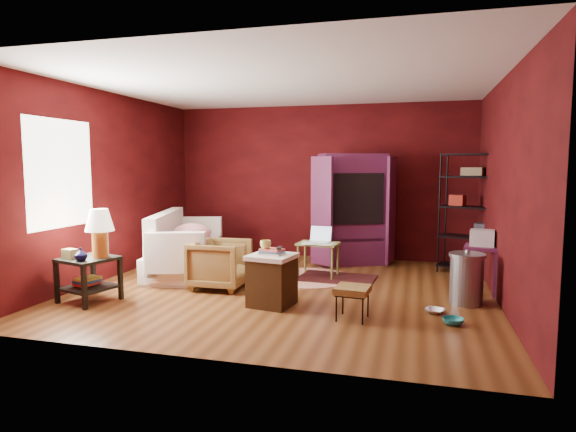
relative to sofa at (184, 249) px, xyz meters
name	(u,v)px	position (x,y,z in m)	size (l,w,h in m)	color
room	(281,188)	(1.77, -0.58, 1.02)	(5.54, 5.04, 2.84)	brown
sofa	(184,249)	(0.00, 0.00, 0.00)	(1.94, 0.57, 0.76)	silver
armchair	(220,262)	(0.93, -0.72, -0.01)	(0.73, 0.68, 0.75)	black
pet_bowl_steel	(435,304)	(3.78, -1.15, -0.27)	(0.22, 0.05, 0.22)	silver
pet_bowl_turquoise	(453,314)	(3.96, -1.51, -0.27)	(0.22, 0.07, 0.22)	teal
vase	(81,255)	(-0.35, -1.97, 0.26)	(0.15, 0.16, 0.15)	#0C0F40
mug	(266,243)	(1.79, -1.36, 0.39)	(0.13, 0.10, 0.13)	#D9D96A
side_table	(94,246)	(-0.34, -1.73, 0.32)	(0.73, 0.73, 1.17)	black
sofa_cushions	(184,246)	(0.02, -0.02, 0.06)	(1.40, 2.27, 0.89)	silver
hamper	(272,279)	(1.87, -1.34, -0.05)	(0.59, 0.59, 0.72)	#40260E
footstool	(353,291)	(2.88, -1.62, -0.06)	(0.40, 0.40, 0.37)	black
rug_round	(307,278)	(1.97, 0.18, -0.37)	(1.79, 1.79, 0.01)	beige
rug_oriental	(337,278)	(2.41, 0.24, -0.36)	(1.19, 0.84, 0.01)	#4B1414
laptop_desk	(318,246)	(2.11, 0.32, 0.09)	(0.65, 0.52, 0.76)	olive
tv_armoire	(353,207)	(2.48, 1.43, 0.61)	(1.38, 1.13, 1.90)	#5F1B41
wire_shelving	(472,208)	(4.38, 1.16, 0.66)	(1.01, 0.68, 1.90)	black
small_stand	(482,246)	(4.40, -0.08, 0.26)	(0.49, 0.49, 0.86)	#5F1B41
trash_can	(466,278)	(4.16, -0.65, -0.06)	(0.50, 0.50, 0.68)	#95959C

